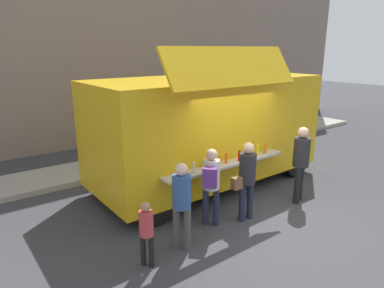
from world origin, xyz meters
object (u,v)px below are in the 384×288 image
(customer_mid_with_backpack, at_px, (211,180))
(food_truck_main, at_px, (208,127))
(customer_extra_browsing, at_px, (301,158))
(customer_rear_waiting, at_px, (182,198))
(trash_bin, at_px, (256,128))
(child_near_queue, at_px, (146,228))
(customer_front_ordering, at_px, (247,175))

(customer_mid_with_backpack, bearing_deg, food_truck_main, 8.16)
(food_truck_main, height_order, customer_extra_browsing, food_truck_main)
(food_truck_main, bearing_deg, customer_rear_waiting, -138.46)
(trash_bin, xyz_separation_m, customer_rear_waiting, (-6.63, -4.45, 0.47))
(child_near_queue, bearing_deg, food_truck_main, -0.29)
(customer_rear_waiting, relative_size, customer_extra_browsing, 0.90)
(food_truck_main, bearing_deg, customer_mid_with_backpack, -128.58)
(food_truck_main, relative_size, customer_extra_browsing, 3.36)
(food_truck_main, relative_size, customer_rear_waiting, 3.74)
(trash_bin, xyz_separation_m, customer_front_ordering, (-4.96, -4.38, 0.50))
(food_truck_main, bearing_deg, customer_extra_browsing, -66.74)
(customer_rear_waiting, xyz_separation_m, customer_extra_browsing, (3.30, -0.03, 0.11))
(food_truck_main, relative_size, customer_front_ordering, 3.58)
(customer_rear_waiting, bearing_deg, customer_front_ordering, -30.63)
(customer_front_ordering, height_order, child_near_queue, customer_front_ordering)
(trash_bin, relative_size, customer_mid_with_backpack, 0.62)
(trash_bin, xyz_separation_m, customer_extra_browsing, (-3.33, -4.48, 0.58))
(trash_bin, bearing_deg, customer_front_ordering, -138.58)
(customer_front_ordering, relative_size, customer_mid_with_backpack, 1.04)
(trash_bin, xyz_separation_m, child_near_queue, (-7.39, -4.56, 0.19))
(trash_bin, height_order, customer_front_ordering, customer_front_ordering)
(customer_mid_with_backpack, bearing_deg, trash_bin, -8.33)
(customer_rear_waiting, xyz_separation_m, child_near_queue, (-0.76, -0.10, -0.28))
(customer_front_ordering, bearing_deg, customer_mid_with_backpack, 75.81)
(trash_bin, bearing_deg, customer_extra_browsing, -126.64)
(customer_front_ordering, relative_size, customer_extra_browsing, 0.94)
(customer_mid_with_backpack, xyz_separation_m, customer_rear_waiting, (-0.92, -0.31, -0.02))
(food_truck_main, height_order, customer_rear_waiting, food_truck_main)
(customer_mid_with_backpack, distance_m, child_near_queue, 1.76)
(customer_rear_waiting, bearing_deg, trash_bin, 0.71)
(customer_front_ordering, distance_m, customer_rear_waiting, 1.67)
(trash_bin, relative_size, customer_front_ordering, 0.59)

